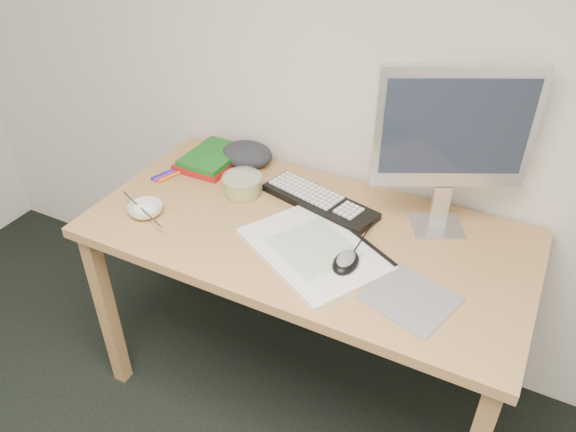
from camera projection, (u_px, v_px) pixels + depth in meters
name	position (u px, v px, depth m)	size (l,w,h in m)	color
desk	(306.00, 250.00, 1.83)	(1.40, 0.70, 0.75)	tan
mousepad	(410.00, 298.00, 1.52)	(0.22, 0.20, 0.00)	slate
sketchpad	(314.00, 249.00, 1.69)	(0.42, 0.30, 0.01)	white
keyboard	(320.00, 202.00, 1.89)	(0.41, 0.13, 0.02)	black
monitor	(454.00, 133.00, 1.60)	(0.42, 0.23, 0.53)	silver
mouse	(346.00, 259.00, 1.61)	(0.07, 0.12, 0.04)	black
rice_bowl	(146.00, 210.00, 1.84)	(0.11, 0.11, 0.04)	white
chopsticks	(142.00, 209.00, 1.81)	(0.02, 0.02, 0.26)	silver
fruit_tub	(242.00, 185.00, 1.94)	(0.14, 0.14, 0.07)	gold
book_red	(212.00, 159.00, 2.12)	(0.19, 0.25, 0.03)	maroon
book_green	(213.00, 156.00, 2.10)	(0.17, 0.23, 0.02)	#18611D
cloth_lump	(247.00, 154.00, 2.11)	(0.17, 0.14, 0.07)	#26282D
pencil_pink	(303.00, 223.00, 1.80)	(0.01, 0.01, 0.17)	pink
pencil_tan	(322.00, 227.00, 1.79)	(0.01, 0.01, 0.19)	#A87E59
pencil_black	(325.00, 232.00, 1.77)	(0.01, 0.01, 0.19)	black
marker_blue	(168.00, 172.00, 2.06)	(0.01, 0.01, 0.14)	#1D1F9D
marker_orange	(175.00, 174.00, 2.05)	(0.01, 0.01, 0.14)	orange
marker_purple	(168.00, 174.00, 2.05)	(0.01, 0.01, 0.13)	purple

